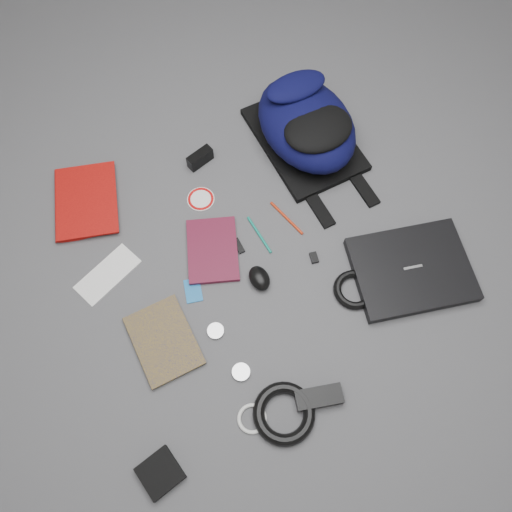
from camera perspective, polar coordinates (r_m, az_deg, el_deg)
name	(u,v)px	position (r m, az deg, el deg)	size (l,w,h in m)	color
ground	(256,259)	(1.52, 0.00, -0.30)	(4.00, 4.00, 0.00)	#4F4F51
backpack	(306,124)	(1.67, 5.78, 14.80)	(0.30, 0.44, 0.18)	black
laptop	(411,269)	(1.56, 17.33, -1.48)	(0.34, 0.27, 0.03)	black
textbook_red	(55,206)	(1.71, -21.99, 5.33)	(0.20, 0.26, 0.03)	#930908
comic_book	(137,354)	(1.46, -13.46, -10.83)	(0.16, 0.22, 0.02)	#A9890C
envelope	(108,274)	(1.56, -16.60, -2.02)	(0.20, 0.09, 0.00)	white
dvd_case	(213,250)	(1.53, -4.99, 0.68)	(0.15, 0.21, 0.02)	#470D1E
compact_camera	(200,158)	(1.68, -6.40, 11.06)	(0.09, 0.03, 0.05)	black
sticker_disc	(201,199)	(1.62, -6.33, 6.48)	(0.09, 0.09, 0.00)	white
pen_teal	(259,235)	(1.55, 0.38, 2.46)	(0.01, 0.01, 0.14)	#0E7E69
pen_red	(287,218)	(1.58, 3.52, 4.36)	(0.01, 0.01, 0.15)	#B62B0E
id_badge	(193,290)	(1.49, -7.19, -3.93)	(0.05, 0.07, 0.00)	#1767AD
usb_black	(239,246)	(1.53, -1.99, 1.17)	(0.02, 0.05, 0.01)	black
key_fob	(314,258)	(1.53, 6.65, -0.19)	(0.02, 0.03, 0.01)	black
mouse	(259,278)	(1.47, 0.38, -2.55)	(0.06, 0.08, 0.04)	black
headphone_left	(216,331)	(1.44, -4.64, -8.54)	(0.05, 0.05, 0.01)	#A6A6A8
headphone_right	(241,372)	(1.41, -1.72, -13.12)	(0.05, 0.05, 0.01)	#B0B0B2
cable_coil	(354,290)	(1.50, 11.16, -3.80)	(0.12, 0.12, 0.02)	black
power_brick	(319,397)	(1.40, 7.19, -15.72)	(0.13, 0.05, 0.03)	black
power_cord_coil	(284,413)	(1.39, 3.22, -17.52)	(0.17, 0.17, 0.03)	black
pouch	(160,473)	(1.40, -10.89, -23.18)	(0.10, 0.10, 0.03)	black
white_cable_coil	(252,419)	(1.40, -0.46, -18.09)	(0.08, 0.08, 0.01)	silver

